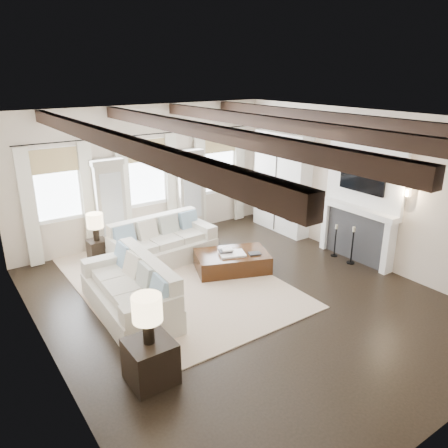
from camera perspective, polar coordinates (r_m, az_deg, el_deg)
ground at (r=8.05m, az=2.11°, el=-9.80°), size 7.50×7.50×0.00m
room_shell at (r=8.44m, az=2.69°, el=5.44°), size 6.54×7.54×3.22m
area_rug at (r=8.76m, az=-6.52°, el=-7.26°), size 3.44×4.99×0.02m
sofa_back at (r=9.52m, az=-8.10°, el=-2.66°), size 2.26×1.14×0.94m
sofa_left at (r=7.64m, az=-11.83°, el=-8.70°), size 1.09×2.26×0.95m
ottoman at (r=9.05m, az=1.05°, el=-4.94°), size 1.70×1.38×0.38m
tray at (r=8.89m, az=1.10°, el=-3.92°), size 0.60×0.53×0.04m
book_lower at (r=8.92m, az=0.19°, el=-3.54°), size 0.31×0.28×0.04m
book_upper at (r=8.90m, az=0.45°, el=-3.36°), size 0.27×0.24×0.03m
book_loose at (r=8.93m, az=4.02°, el=-3.88°), size 0.29×0.25×0.03m
side_table_front at (r=6.13m, az=-9.57°, el=-17.25°), size 0.60×0.60×0.60m
lamp_front at (r=5.71m, az=-10.00°, el=-11.16°), size 0.39×0.39×0.67m
side_table_back at (r=9.63m, az=-16.12°, el=-3.59°), size 0.38×0.38×0.56m
lamp_back at (r=9.40m, az=-16.51°, el=0.22°), size 0.34×0.34×0.58m
candlestick_near at (r=9.70m, az=16.37°, el=-3.06°), size 0.17×0.17×0.83m
candlestick_far at (r=9.98m, az=14.31°, el=-2.44°), size 0.15×0.15×0.74m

